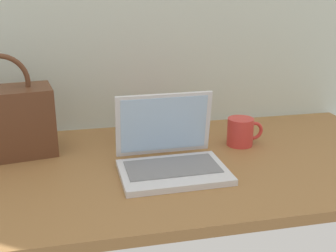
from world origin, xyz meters
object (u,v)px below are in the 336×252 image
laptop (170,155)px  coffee_mug (241,131)px  handbag (5,121)px  book_stack (156,127)px

laptop → coffee_mug: bearing=27.2°
coffee_mug → handbag: (-0.77, 0.08, 0.07)m
coffee_mug → book_stack: coffee_mug is taller
coffee_mug → book_stack: bearing=156.2°
handbag → laptop: bearing=-24.5°
laptop → coffee_mug: (0.28, 0.15, 0.00)m
laptop → book_stack: bearing=88.0°
laptop → coffee_mug: 0.32m
coffee_mug → handbag: handbag is taller
handbag → book_stack: 0.50m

